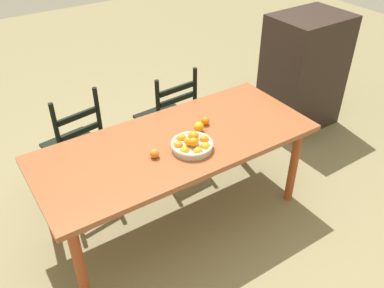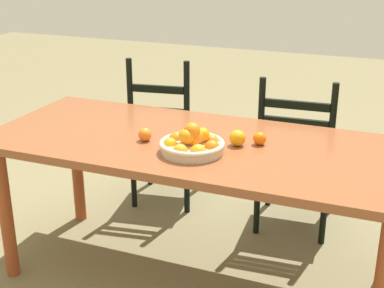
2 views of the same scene
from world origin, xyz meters
The scene contains 9 objects.
ground_plane centered at (0.00, 0.00, 0.00)m, with size 12.00×12.00×0.00m, color olive.
dining_table centered at (0.00, 0.00, 0.68)m, with size 2.01×0.86×0.76m.
chair_near_window centered at (-0.51, 0.76, 0.45)m, with size 0.47×0.47×0.98m.
chair_by_cabinet centered at (0.35, 0.72, 0.45)m, with size 0.47×0.47×0.95m.
cabinet centered at (1.86, 0.55, 0.59)m, with size 0.75×0.56×1.18m, color black.
fruit_bowl centered at (0.04, -0.15, 0.80)m, with size 0.29×0.29×0.14m.
orange_loose_0 centered at (-0.22, -0.09, 0.79)m, with size 0.06×0.06×0.06m, color orange.
orange_loose_1 centered at (0.20, 0.01, 0.79)m, with size 0.08×0.08×0.08m, color orange.
orange_loose_2 centered at (0.29, 0.06, 0.79)m, with size 0.06×0.06×0.06m, color orange.
Camera 1 is at (-1.21, -2.04, 2.39)m, focal length 38.13 mm.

